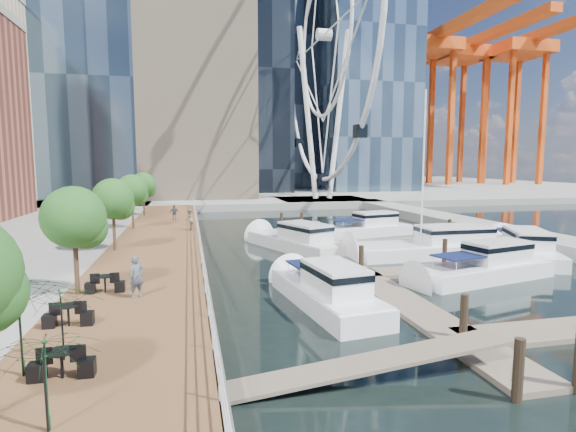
{
  "coord_description": "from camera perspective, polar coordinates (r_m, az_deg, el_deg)",
  "views": [
    {
      "loc": [
        -6.69,
        -16.05,
        6.52
      ],
      "look_at": [
        -0.18,
        13.31,
        3.0
      ],
      "focal_mm": 28.0,
      "sensor_mm": 36.0,
      "label": 1
    }
  ],
  "objects": [
    {
      "name": "ground",
      "position": [
        18.57,
        9.77,
        -13.98
      ],
      "size": [
        520.0,
        520.0,
        0.0
      ],
      "primitive_type": "plane",
      "color": "black",
      "rests_on": "ground"
    },
    {
      "name": "boardwalk",
      "position": [
        31.71,
        -16.5,
        -4.54
      ],
      "size": [
        6.0,
        60.0,
        1.0
      ],
      "primitive_type": "cube",
      "color": "brown",
      "rests_on": "ground"
    },
    {
      "name": "seawall",
      "position": [
        31.64,
        -11.06,
        -4.42
      ],
      "size": [
        0.25,
        60.0,
        1.0
      ],
      "primitive_type": "cube",
      "color": "#595954",
      "rests_on": "ground"
    },
    {
      "name": "land_far",
      "position": [
        118.39,
        -9.27,
        3.68
      ],
      "size": [
        200.0,
        114.0,
        1.0
      ],
      "primitive_type": "cube",
      "color": "gray",
      "rests_on": "ground"
    },
    {
      "name": "breakwater",
      "position": [
        45.26,
        23.8,
        -1.54
      ],
      "size": [
        4.0,
        60.0,
        1.0
      ],
      "primitive_type": "cube",
      "color": "gray",
      "rests_on": "ground"
    },
    {
      "name": "pier",
      "position": [
        71.38,
        4.4,
        1.82
      ],
      "size": [
        14.0,
        12.0,
        1.0
      ],
      "primitive_type": "cube",
      "color": "gray",
      "rests_on": "ground"
    },
    {
      "name": "railing",
      "position": [
        31.45,
        -11.28,
        -2.59
      ],
      "size": [
        0.1,
        60.0,
        1.05
      ],
      "primitive_type": null,
      "color": "white",
      "rests_on": "boardwalk"
    },
    {
      "name": "floating_docks",
      "position": [
        30.47,
        16.6,
        -5.01
      ],
      "size": [
        16.0,
        34.0,
        2.6
      ],
      "color": "#6D6051",
      "rests_on": "ground"
    },
    {
      "name": "ferris_wheel",
      "position": [
        73.72,
        4.59,
        21.91
      ],
      "size": [
        5.8,
        45.6,
        47.8
      ],
      "color": "white",
      "rests_on": "ground"
    },
    {
      "name": "port_cranes",
      "position": [
        134.87,
        21.52,
        11.96
      ],
      "size": [
        40.0,
        52.0,
        38.0
      ],
      "color": "#D84C14",
      "rests_on": "ground"
    },
    {
      "name": "street_trees",
      "position": [
        30.5,
        -21.36,
        2.02
      ],
      "size": [
        2.6,
        42.6,
        4.6
      ],
      "color": "#3F2B1C",
      "rests_on": "ground"
    },
    {
      "name": "cafe_tables",
      "position": [
        15.42,
        -26.4,
        -13.56
      ],
      "size": [
        2.5,
        13.7,
        0.74
      ],
      "color": "black",
      "rests_on": "ground"
    },
    {
      "name": "yacht_foreground",
      "position": [
        27.8,
        23.5,
        -7.45
      ],
      "size": [
        9.84,
        4.64,
        2.15
      ],
      "primitive_type": null,
      "rotation": [
        0.0,
        0.0,
        1.8
      ],
      "color": "white",
      "rests_on": "ground"
    },
    {
      "name": "pedestrian_near",
      "position": [
        19.71,
        -18.68,
        -7.33
      ],
      "size": [
        0.76,
        0.69,
        1.74
      ],
      "primitive_type": "imported",
      "rotation": [
        0.0,
        0.0,
        0.55
      ],
      "color": "#47515F",
      "rests_on": "boardwalk"
    },
    {
      "name": "pedestrian_mid",
      "position": [
        38.29,
        -12.44,
        -0.46
      ],
      "size": [
        0.76,
        0.92,
        1.73
      ],
      "primitive_type": "imported",
      "rotation": [
        0.0,
        0.0,
        -1.69
      ],
      "color": "gray",
      "rests_on": "boardwalk"
    },
    {
      "name": "pedestrian_far",
      "position": [
        45.31,
        -14.22,
        0.42
      ],
      "size": [
        0.88,
        0.37,
        1.49
      ],
      "primitive_type": "imported",
      "rotation": [
        0.0,
        0.0,
        3.14
      ],
      "color": "#343741",
      "rests_on": "boardwalk"
    },
    {
      "name": "moored_yachts",
      "position": [
        32.27,
        17.54,
        -5.3
      ],
      "size": [
        21.91,
        36.27,
        11.5
      ],
      "color": "white",
      "rests_on": "ground"
    },
    {
      "name": "cafe_seating",
      "position": [
        13.21,
        -29.23,
        -13.49
      ],
      "size": [
        4.26,
        6.57,
        2.57
      ],
      "color": "#0F3719",
      "rests_on": "ground"
    }
  ]
}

